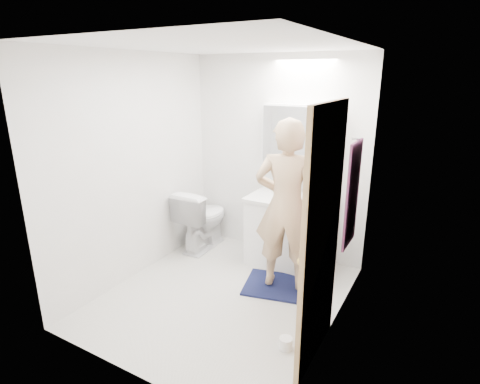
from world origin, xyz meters
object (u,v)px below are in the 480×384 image
Objects in this scene: toilet at (203,218)px; toothbrush_cup at (318,194)px; soap_bottle_a at (276,183)px; toilet_paper_roll at (286,343)px; vanity_cabinet at (289,233)px; soap_bottle_b at (286,185)px; person at (286,206)px; medicine_cabinet at (300,136)px.

toothbrush_cup reaches higher than toilet.
soap_bottle_a is 1.87× the size of toilet_paper_roll.
soap_bottle_b is (-0.13, 0.18, 0.52)m from vanity_cabinet.
person is (0.17, -0.53, 0.53)m from vanity_cabinet.
soap_bottle_b is at bearing 113.94° from toilet_paper_roll.
vanity_cabinet is 1.13m from medicine_cabinet.
medicine_cabinet is 4.71× the size of soap_bottle_b.
soap_bottle_a is (-0.42, 0.68, 0.00)m from person.
toilet is 4.27× the size of soap_bottle_b.
vanity_cabinet is 0.52× the size of person.
soap_bottle_b is 0.41m from toothbrush_cup.
toilet_paper_roll is (0.29, -1.55, -0.82)m from toothbrush_cup.
medicine_cabinet is (0.00, 0.21, 1.11)m from vanity_cabinet.
soap_bottle_a is at bearing -166.67° from medicine_cabinet.
medicine_cabinet reaches higher than person.
toothbrush_cup is at bearing 1.08° from soap_bottle_a.
soap_bottle_b is (-0.30, 0.71, -0.01)m from person.
medicine_cabinet reaches higher than vanity_cabinet.
person is 15.84× the size of toilet_paper_roll.
person reaches higher than toilet_paper_roll.
toothbrush_cup is (0.53, 0.01, -0.06)m from soap_bottle_a.
medicine_cabinet is 0.96m from person.
medicine_cabinet is 9.09× the size of toothbrush_cup.
toilet is 7.26× the size of toilet_paper_roll.
toilet_paper_roll is (0.69, -1.57, -0.86)m from soap_bottle_b.
person reaches higher than soap_bottle_b.
person reaches higher than soap_bottle_a.
toothbrush_cup is at bearing 100.53° from toilet_paper_roll.
toilet_paper_roll is at bearing -67.82° from vanity_cabinet.
toilet_paper_roll is (0.56, -1.39, -0.34)m from vanity_cabinet.
soap_bottle_b is at bearing -167.17° from medicine_cabinet.
medicine_cabinet is 0.50× the size of person.
toothbrush_cup is at bearing -2.81° from soap_bottle_b.
medicine_cabinet is 2.23m from toilet_paper_roll.
person is (0.17, -0.74, -0.58)m from medicine_cabinet.
toilet is (-1.14, -0.32, -1.10)m from medicine_cabinet.
medicine_cabinet reaches higher than soap_bottle_b.
vanity_cabinet is at bearing -54.10° from soap_bottle_b.
toothbrush_cup is (0.11, 0.69, -0.05)m from person.
soap_bottle_a is 0.53m from toothbrush_cup.
soap_bottle_a is (-0.25, -0.06, -0.58)m from medicine_cabinet.
person is (1.31, -0.41, 0.52)m from toilet.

